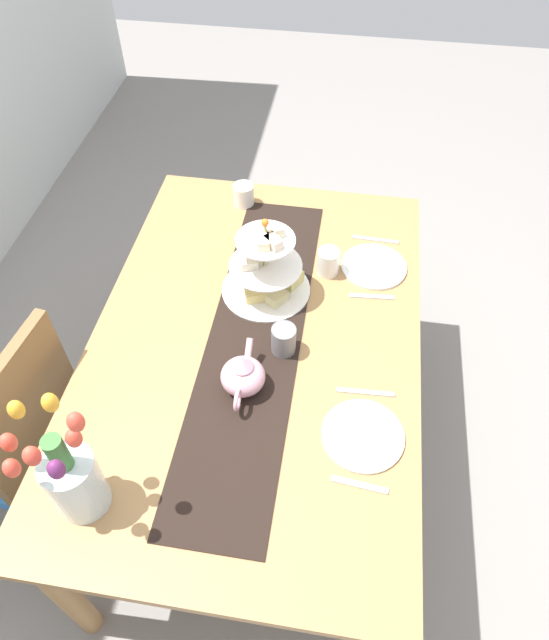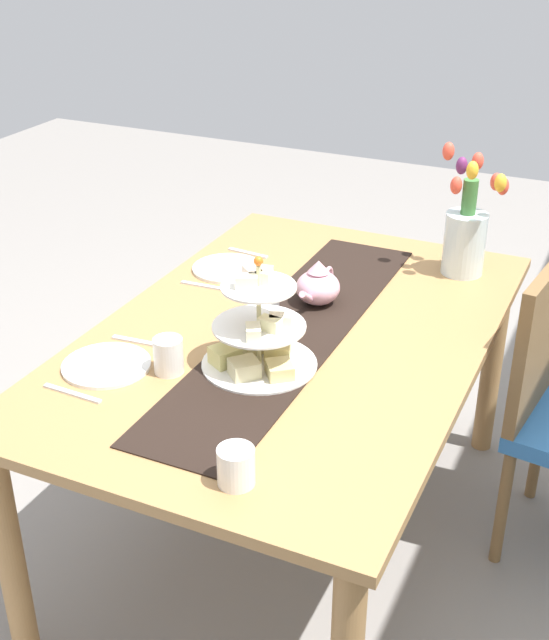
{
  "view_description": "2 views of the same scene",
  "coord_description": "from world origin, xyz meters",
  "px_view_note": "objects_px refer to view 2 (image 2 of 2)",
  "views": [
    {
      "loc": [
        -1.11,
        -0.24,
        2.15
      ],
      "look_at": [
        0.07,
        -0.05,
        0.75
      ],
      "focal_mm": 32.12,
      "sensor_mm": 36.0,
      "label": 1
    },
    {
      "loc": [
        1.91,
        0.83,
        1.85
      ],
      "look_at": [
        0.09,
        -0.01,
        0.81
      ],
      "focal_mm": 47.53,
      "sensor_mm": 36.0,
      "label": 2
    }
  ],
  "objects_px": {
    "mug_white_text": "(168,356)",
    "knife_right": "(72,393)",
    "teapot": "(318,286)",
    "dining_table": "(292,360)",
    "tiered_cake_stand": "(257,338)",
    "dinner_plate_left": "(228,268)",
    "mug_grey": "(266,303)",
    "fork_left": "(248,253)",
    "knife_left": "(206,286)",
    "tulip_vase": "(466,232)",
    "fork_right": "(137,341)",
    "cream_jug": "(236,466)",
    "dinner_plate_right": "(106,365)"
  },
  "relations": [
    {
      "from": "dining_table",
      "to": "tiered_cake_stand",
      "type": "distance_m",
      "value": 0.28
    },
    {
      "from": "knife_right",
      "to": "mug_grey",
      "type": "distance_m",
      "value": 0.62
    },
    {
      "from": "fork_left",
      "to": "fork_right",
      "type": "xyz_separation_m",
      "value": [
        0.68,
        0.0,
        0.0
      ]
    },
    {
      "from": "fork_right",
      "to": "mug_white_text",
      "type": "height_order",
      "value": "mug_white_text"
    },
    {
      "from": "cream_jug",
      "to": "dinner_plate_right",
      "type": "relative_size",
      "value": 0.37
    },
    {
      "from": "knife_right",
      "to": "tulip_vase",
      "type": "bearing_deg",
      "value": 148.28
    },
    {
      "from": "tiered_cake_stand",
      "to": "knife_right",
      "type": "relative_size",
      "value": 1.79
    },
    {
      "from": "mug_white_text",
      "to": "tulip_vase",
      "type": "bearing_deg",
      "value": 150.15
    },
    {
      "from": "fork_left",
      "to": "fork_right",
      "type": "distance_m",
      "value": 0.68
    },
    {
      "from": "teapot",
      "to": "knife_left",
      "type": "bearing_deg",
      "value": -84.13
    },
    {
      "from": "knife_left",
      "to": "mug_grey",
      "type": "distance_m",
      "value": 0.29
    },
    {
      "from": "fork_left",
      "to": "knife_left",
      "type": "distance_m",
      "value": 0.29
    },
    {
      "from": "tulip_vase",
      "to": "dinner_plate_left",
      "type": "xyz_separation_m",
      "value": [
        0.3,
        -0.69,
        -0.13
      ]
    },
    {
      "from": "cream_jug",
      "to": "dinner_plate_left",
      "type": "distance_m",
      "value": 1.09
    },
    {
      "from": "dinner_plate_left",
      "to": "fork_left",
      "type": "distance_m",
      "value": 0.15
    },
    {
      "from": "fork_right",
      "to": "knife_left",
      "type": "bearing_deg",
      "value": 180.0
    },
    {
      "from": "mug_grey",
      "to": "mug_white_text",
      "type": "height_order",
      "value": "mug_grey"
    },
    {
      "from": "tiered_cake_stand",
      "to": "fork_right",
      "type": "xyz_separation_m",
      "value": [
        0.02,
        -0.36,
        -0.08
      ]
    },
    {
      "from": "fork_right",
      "to": "mug_white_text",
      "type": "bearing_deg",
      "value": 58.67
    },
    {
      "from": "dinner_plate_right",
      "to": "knife_left",
      "type": "bearing_deg",
      "value": 180.0
    },
    {
      "from": "dinner_plate_left",
      "to": "mug_grey",
      "type": "bearing_deg",
      "value": 44.63
    },
    {
      "from": "tiered_cake_stand",
      "to": "mug_white_text",
      "type": "xyz_separation_m",
      "value": [
        0.12,
        -0.2,
        -0.04
      ]
    },
    {
      "from": "dinner_plate_left",
      "to": "tulip_vase",
      "type": "bearing_deg",
      "value": 113.16
    },
    {
      "from": "dining_table",
      "to": "fork_left",
      "type": "distance_m",
      "value": 0.58
    },
    {
      "from": "fork_left",
      "to": "dinner_plate_right",
      "type": "distance_m",
      "value": 0.82
    },
    {
      "from": "knife_left",
      "to": "fork_right",
      "type": "height_order",
      "value": "same"
    },
    {
      "from": "dining_table",
      "to": "mug_white_text",
      "type": "height_order",
      "value": "mug_white_text"
    },
    {
      "from": "fork_left",
      "to": "tiered_cake_stand",
      "type": "bearing_deg",
      "value": 28.32
    },
    {
      "from": "dining_table",
      "to": "cream_jug",
      "type": "distance_m",
      "value": 0.7
    },
    {
      "from": "teapot",
      "to": "mug_white_text",
      "type": "height_order",
      "value": "teapot"
    },
    {
      "from": "tulip_vase",
      "to": "knife_left",
      "type": "bearing_deg",
      "value": -57.48
    },
    {
      "from": "dinner_plate_left",
      "to": "knife_right",
      "type": "xyz_separation_m",
      "value": [
        0.82,
        0.0,
        -0.0
      ]
    },
    {
      "from": "mug_white_text",
      "to": "knife_right",
      "type": "bearing_deg",
      "value": -39.72
    },
    {
      "from": "tulip_vase",
      "to": "fork_right",
      "type": "height_order",
      "value": "tulip_vase"
    },
    {
      "from": "tiered_cake_stand",
      "to": "cream_jug",
      "type": "relative_size",
      "value": 3.58
    },
    {
      "from": "mug_grey",
      "to": "cream_jug",
      "type": "bearing_deg",
      "value": 20.52
    },
    {
      "from": "tulip_vase",
      "to": "dinner_plate_left",
      "type": "distance_m",
      "value": 0.76
    },
    {
      "from": "fork_right",
      "to": "mug_grey",
      "type": "distance_m",
      "value": 0.38
    },
    {
      "from": "dinner_plate_left",
      "to": "knife_left",
      "type": "bearing_deg",
      "value": 0.0
    },
    {
      "from": "dining_table",
      "to": "tiered_cake_stand",
      "type": "height_order",
      "value": "tiered_cake_stand"
    },
    {
      "from": "fork_left",
      "to": "knife_right",
      "type": "relative_size",
      "value": 0.88
    },
    {
      "from": "knife_left",
      "to": "knife_right",
      "type": "xyz_separation_m",
      "value": [
        0.68,
        0.0,
        0.0
      ]
    },
    {
      "from": "cream_jug",
      "to": "dinner_plate_right",
      "type": "height_order",
      "value": "cream_jug"
    },
    {
      "from": "tiered_cake_stand",
      "to": "mug_grey",
      "type": "distance_m",
      "value": 0.27
    },
    {
      "from": "knife_right",
      "to": "mug_white_text",
      "type": "xyz_separation_m",
      "value": [
        -0.19,
        0.16,
        0.04
      ]
    },
    {
      "from": "tiered_cake_stand",
      "to": "dinner_plate_right",
      "type": "bearing_deg",
      "value": -65.31
    },
    {
      "from": "teapot",
      "to": "mug_white_text",
      "type": "distance_m",
      "value": 0.56
    },
    {
      "from": "tulip_vase",
      "to": "mug_white_text",
      "type": "height_order",
      "value": "tulip_vase"
    },
    {
      "from": "fork_left",
      "to": "dinner_plate_right",
      "type": "bearing_deg",
      "value": 0.0
    },
    {
      "from": "dinner_plate_left",
      "to": "knife_left",
      "type": "xyz_separation_m",
      "value": [
        0.14,
        0.0,
        -0.0
      ]
    }
  ]
}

